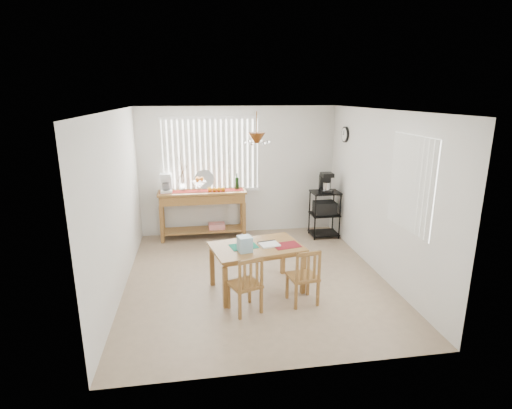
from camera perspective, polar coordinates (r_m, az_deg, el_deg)
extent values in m
cube|color=tan|center=(6.47, -0.13, -10.37)|extent=(4.00, 4.50, 0.01)
cube|color=silver|center=(8.25, -2.57, 4.85)|extent=(4.00, 0.10, 2.60)
cube|color=silver|center=(3.88, 5.08, -7.59)|extent=(4.00, 0.10, 2.60)
cube|color=silver|center=(6.07, -19.64, 0.08)|extent=(0.10, 4.50, 2.60)
cube|color=silver|center=(6.64, 17.64, 1.52)|extent=(0.10, 4.50, 2.60)
cube|color=white|center=(5.83, -0.14, 13.83)|extent=(4.00, 4.50, 0.10)
cube|color=white|center=(8.10, -6.46, 7.08)|extent=(1.90, 0.01, 1.40)
cube|color=white|center=(8.10, -12.85, 6.79)|extent=(0.07, 0.03, 1.40)
cube|color=white|center=(8.09, -12.10, 6.83)|extent=(0.07, 0.03, 1.40)
cube|color=white|center=(8.09, -11.35, 6.86)|extent=(0.07, 0.03, 1.40)
cube|color=white|center=(8.08, -10.60, 6.90)|extent=(0.07, 0.03, 1.40)
cube|color=white|center=(8.08, -9.84, 6.93)|extent=(0.07, 0.03, 1.40)
cube|color=white|center=(8.08, -9.09, 6.96)|extent=(0.07, 0.03, 1.40)
cube|color=white|center=(8.08, -8.34, 6.99)|extent=(0.07, 0.03, 1.40)
cube|color=white|center=(8.08, -7.58, 7.02)|extent=(0.07, 0.03, 1.40)
cube|color=white|center=(8.08, -6.83, 7.05)|extent=(0.07, 0.03, 1.40)
cube|color=white|center=(8.09, -6.08, 7.08)|extent=(0.07, 0.03, 1.40)
cube|color=white|center=(8.09, -5.33, 7.11)|extent=(0.07, 0.03, 1.40)
cube|color=white|center=(8.10, -4.58, 7.13)|extent=(0.07, 0.03, 1.40)
cube|color=white|center=(8.11, -3.83, 7.15)|extent=(0.07, 0.03, 1.40)
cube|color=white|center=(8.12, -3.08, 7.18)|extent=(0.07, 0.03, 1.40)
cube|color=white|center=(8.13, -2.33, 7.20)|extent=(0.07, 0.03, 1.40)
cube|color=white|center=(8.14, -1.59, 7.22)|extent=(0.07, 0.03, 1.40)
cube|color=white|center=(8.16, -0.85, 7.23)|extent=(0.07, 0.03, 1.40)
cube|color=white|center=(8.17, -0.11, 7.25)|extent=(0.07, 0.03, 1.40)
cube|color=white|center=(8.21, -6.30, 2.00)|extent=(1.98, 0.06, 0.06)
cube|color=white|center=(8.00, -6.61, 12.23)|extent=(1.98, 0.06, 0.06)
cube|color=white|center=(5.77, 21.33, 2.73)|extent=(0.01, 1.10, 1.30)
cube|color=white|center=(5.35, 23.84, 1.54)|extent=(0.03, 0.07, 1.30)
cube|color=white|center=(5.44, 23.23, 1.82)|extent=(0.03, 0.07, 1.30)
cube|color=white|center=(5.53, 22.64, 2.09)|extent=(0.03, 0.07, 1.30)
cube|color=white|center=(5.62, 22.07, 2.35)|extent=(0.03, 0.07, 1.30)
cube|color=white|center=(5.72, 21.52, 2.61)|extent=(0.03, 0.07, 1.30)
cube|color=white|center=(5.81, 20.98, 2.85)|extent=(0.03, 0.07, 1.30)
cube|color=white|center=(5.90, 20.46, 3.09)|extent=(0.03, 0.07, 1.30)
cube|color=white|center=(6.00, 19.96, 3.31)|extent=(0.03, 0.07, 1.30)
cube|color=white|center=(6.09, 19.47, 3.54)|extent=(0.03, 0.07, 1.30)
cube|color=white|center=(6.19, 19.00, 3.75)|extent=(0.03, 0.07, 1.30)
cylinder|color=black|center=(7.88, 12.63, 9.73)|extent=(0.04, 0.30, 0.30)
cylinder|color=white|center=(7.88, 12.47, 9.74)|extent=(0.01, 0.25, 0.25)
cylinder|color=brown|center=(5.45, 0.10, 11.40)|extent=(0.01, 0.01, 0.34)
cone|color=brown|center=(5.46, 0.10, 9.52)|extent=(0.24, 0.24, 0.14)
sphere|color=white|center=(5.50, 1.76, 8.92)|extent=(0.05, 0.05, 0.05)
sphere|color=white|center=(5.62, 0.69, 9.06)|extent=(0.05, 0.05, 0.05)
sphere|color=white|center=(5.59, -0.95, 9.03)|extent=(0.05, 0.05, 0.05)
sphere|color=white|center=(5.45, -1.59, 8.86)|extent=(0.05, 0.05, 0.05)
sphere|color=white|center=(5.32, -0.53, 8.71)|extent=(0.05, 0.05, 0.05)
sphere|color=white|center=(5.35, 1.19, 8.74)|extent=(0.05, 0.05, 0.05)
cube|color=olive|center=(7.97, -7.69, 1.76)|extent=(1.72, 0.48, 0.04)
cube|color=olive|center=(8.00, -7.66, 0.94)|extent=(1.66, 0.44, 0.17)
cube|color=olive|center=(7.97, -13.33, -2.83)|extent=(0.06, 0.06, 0.74)
cube|color=olive|center=(8.00, -1.71, -2.34)|extent=(0.06, 0.06, 0.74)
cube|color=olive|center=(8.33, -13.15, -2.03)|extent=(0.06, 0.06, 0.74)
cube|color=olive|center=(8.36, -2.04, -1.56)|extent=(0.06, 0.06, 0.74)
cube|color=olive|center=(8.19, -7.49, -3.59)|extent=(1.59, 0.42, 0.03)
cube|color=red|center=(8.18, -5.62, -3.05)|extent=(0.32, 0.24, 0.11)
cube|color=maroon|center=(7.96, -7.70, 1.93)|extent=(1.64, 0.27, 0.01)
cube|color=white|center=(7.98, -12.66, 1.89)|extent=(0.22, 0.26, 0.05)
cube|color=white|center=(8.03, -12.68, 2.97)|extent=(0.22, 0.09, 0.32)
cube|color=white|center=(7.89, -12.80, 4.06)|extent=(0.22, 0.24, 0.08)
cylinder|color=white|center=(7.92, -12.71, 2.52)|extent=(0.14, 0.14, 0.14)
cylinder|color=white|center=(7.93, -8.10, 2.24)|extent=(0.05, 0.05, 0.11)
cone|color=white|center=(7.91, -8.12, 2.96)|extent=(0.28, 0.28, 0.10)
sphere|color=red|center=(7.89, -7.76, 3.62)|extent=(0.09, 0.09, 0.09)
sphere|color=red|center=(7.94, -8.35, 3.67)|extent=(0.09, 0.09, 0.09)
sphere|color=red|center=(7.84, -8.34, 3.53)|extent=(0.09, 0.09, 0.09)
sphere|color=orange|center=(7.88, -6.59, 2.12)|extent=(0.09, 0.09, 0.09)
sphere|color=orange|center=(7.88, -5.97, 2.14)|extent=(0.09, 0.09, 0.09)
sphere|color=orange|center=(7.88, -5.34, 2.16)|extent=(0.09, 0.09, 0.09)
sphere|color=orange|center=(7.89, -4.72, 2.19)|extent=(0.09, 0.09, 0.09)
cylinder|color=silver|center=(8.12, -7.40, 3.59)|extent=(0.39, 0.10, 0.38)
cylinder|color=white|center=(8.00, -10.43, 2.41)|extent=(0.09, 0.09, 0.15)
cylinder|color=#4C3823|center=(7.94, -10.54, 4.65)|extent=(0.09, 0.04, 0.48)
cylinder|color=#4C3823|center=(7.93, -10.55, 4.84)|extent=(0.15, 0.06, 0.52)
cylinder|color=#4C3823|center=(7.94, -10.53, 4.46)|extent=(0.19, 0.08, 0.39)
cylinder|color=#4C3823|center=(7.93, -10.56, 5.03)|extent=(0.06, 0.03, 0.59)
cylinder|color=#4C3823|center=(7.95, -10.52, 4.38)|extent=(0.24, 0.11, 0.33)
cylinder|color=black|center=(8.03, -2.73, 3.05)|extent=(0.08, 0.08, 0.25)
cylinder|color=black|center=(8.00, -2.75, 4.22)|extent=(0.03, 0.03, 0.09)
cylinder|color=black|center=(7.95, 8.45, -1.86)|extent=(0.03, 0.03, 0.94)
cylinder|color=black|center=(8.12, 11.89, -1.67)|extent=(0.03, 0.03, 0.94)
cylinder|color=black|center=(8.32, 7.64, -1.05)|extent=(0.03, 0.03, 0.94)
cylinder|color=black|center=(8.48, 10.96, -0.89)|extent=(0.03, 0.03, 0.94)
cube|color=black|center=(8.09, 9.89, 1.72)|extent=(0.55, 0.44, 0.03)
cube|color=black|center=(8.21, 9.74, -1.36)|extent=(0.55, 0.44, 0.03)
cube|color=black|center=(8.34, 9.62, -4.03)|extent=(0.55, 0.44, 0.03)
cube|color=black|center=(8.18, 9.78, -0.45)|extent=(0.42, 0.33, 0.24)
cube|color=black|center=(8.06, 9.95, 1.99)|extent=(0.22, 0.27, 0.06)
cube|color=black|center=(8.12, 9.80, 3.09)|extent=(0.22, 0.09, 0.33)
cube|color=black|center=(8.00, 10.06, 4.23)|extent=(0.22, 0.24, 0.08)
cylinder|color=silver|center=(8.03, 10.01, 2.67)|extent=(0.14, 0.14, 0.14)
cube|color=olive|center=(5.84, 0.09, -6.10)|extent=(1.42, 1.07, 0.04)
cube|color=olive|center=(5.86, 0.09, -6.51)|extent=(1.32, 0.96, 0.06)
cube|color=olive|center=(5.52, -4.41, -11.73)|extent=(0.08, 0.08, 0.60)
cube|color=olive|center=(5.91, 6.74, -9.87)|extent=(0.08, 0.08, 0.60)
cube|color=olive|center=(6.14, -6.30, -8.84)|extent=(0.08, 0.08, 0.60)
cube|color=olive|center=(6.50, 3.86, -7.38)|extent=(0.08, 0.08, 0.60)
cube|color=#147559|center=(5.82, -1.77, -5.98)|extent=(0.43, 0.35, 0.01)
cube|color=maroon|center=(5.87, 4.36, -5.83)|extent=(0.43, 0.35, 0.01)
cube|color=white|center=(5.85, 1.94, -5.75)|extent=(0.31, 0.27, 0.02)
cube|color=black|center=(5.96, 1.50, -5.34)|extent=(0.27, 0.08, 0.03)
cube|color=#8AB3CA|center=(5.60, -1.62, -5.66)|extent=(0.22, 0.22, 0.22)
cube|color=olive|center=(5.39, -1.62, -11.35)|extent=(0.49, 0.49, 0.04)
cube|color=olive|center=(5.68, -0.94, -12.17)|extent=(0.05, 0.05, 0.37)
cube|color=olive|center=(5.55, -3.92, -12.91)|extent=(0.05, 0.05, 0.37)
cube|color=olive|center=(5.43, 0.76, -13.53)|extent=(0.05, 0.05, 0.37)
cube|color=olive|center=(5.30, -2.33, -14.36)|extent=(0.05, 0.05, 0.37)
cube|color=olive|center=(5.23, 0.83, -9.50)|extent=(0.04, 0.04, 0.41)
cube|color=olive|center=(5.09, -2.34, -10.25)|extent=(0.04, 0.04, 0.41)
cube|color=olive|center=(5.09, -0.74, -8.05)|extent=(0.33, 0.15, 0.05)
cube|color=olive|center=(5.21, 0.14, -9.87)|extent=(0.04, 0.03, 0.33)
cube|color=olive|center=(5.17, -0.73, -10.08)|extent=(0.04, 0.03, 0.33)
cube|color=olive|center=(5.13, -1.62, -10.29)|extent=(0.04, 0.03, 0.33)
cube|color=olive|center=(5.63, 6.68, -10.20)|extent=(0.43, 0.43, 0.04)
cube|color=olive|center=(5.92, 7.43, -11.10)|extent=(0.04, 0.04, 0.37)
cube|color=olive|center=(5.80, 4.46, -11.58)|extent=(0.04, 0.04, 0.37)
cube|color=olive|center=(5.66, 8.82, -12.46)|extent=(0.04, 0.04, 0.37)
cube|color=olive|center=(5.53, 5.73, -13.01)|extent=(0.04, 0.04, 0.37)
cube|color=olive|center=(5.46, 9.05, -8.54)|extent=(0.04, 0.04, 0.41)
cube|color=olive|center=(5.34, 5.89, -9.02)|extent=(0.04, 0.04, 0.41)
cube|color=olive|center=(5.33, 7.55, -7.02)|extent=(0.34, 0.08, 0.05)
cube|color=olive|center=(5.44, 8.35, -8.85)|extent=(0.04, 0.02, 0.33)
cube|color=olive|center=(5.41, 7.48, -8.98)|extent=(0.04, 0.02, 0.33)
cube|color=olive|center=(5.37, 6.60, -9.12)|extent=(0.04, 0.02, 0.33)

